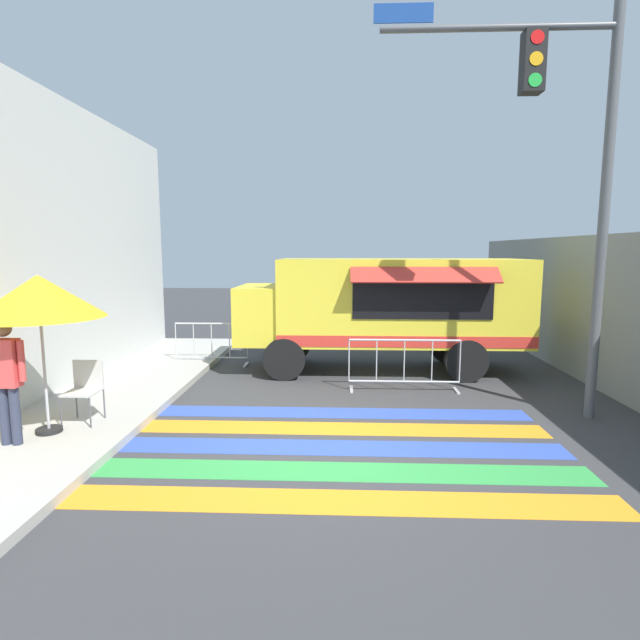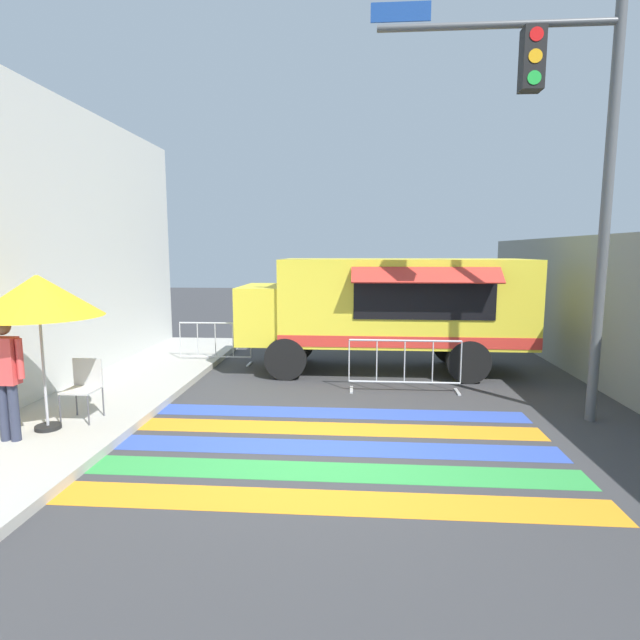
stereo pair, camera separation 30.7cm
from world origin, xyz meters
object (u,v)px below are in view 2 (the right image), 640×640
at_px(traffic_signal_pole, 566,142).
at_px(vendor_person, 6,372).
at_px(folding_chair, 84,383).
at_px(barricade_front, 405,366).
at_px(barricade_side, 215,344).
at_px(food_truck, 381,304).
at_px(patio_umbrella, 38,296).

xyz_separation_m(traffic_signal_pole, vendor_person, (-7.91, -1.84, -3.27)).
distance_m(folding_chair, vendor_person, 1.19).
distance_m(traffic_signal_pole, barricade_front, 4.68).
height_order(traffic_signal_pole, barricade_side, traffic_signal_pole).
bearing_deg(folding_chair, barricade_side, 62.11).
distance_m(food_truck, vendor_person, 7.30).
bearing_deg(patio_umbrella, folding_chair, 60.36).
relative_size(food_truck, folding_chair, 6.87).
distance_m(patio_umbrella, folding_chair, 1.53).
distance_m(patio_umbrella, barricade_side, 5.27).
distance_m(food_truck, barricade_front, 2.01).
distance_m(vendor_person, barricade_front, 6.62).
bearing_deg(barricade_side, traffic_signal_pole, -28.21).
bearing_deg(food_truck, vendor_person, -136.81).
height_order(food_truck, barricade_side, food_truck).
xyz_separation_m(food_truck, barricade_front, (0.38, -1.68, -1.02)).
xyz_separation_m(folding_chair, barricade_side, (0.82, 4.38, -0.19)).
bearing_deg(barricade_side, barricade_front, -25.28).
xyz_separation_m(patio_umbrella, vendor_person, (-0.24, -0.46, -0.99)).
bearing_deg(patio_umbrella, traffic_signal_pole, 10.23).
bearing_deg(traffic_signal_pole, barricade_side, 151.79).
bearing_deg(traffic_signal_pole, food_truck, 129.48).
bearing_deg(barricade_front, folding_chair, -155.74).
bearing_deg(traffic_signal_pole, vendor_person, -166.88).
distance_m(food_truck, barricade_side, 4.11).
bearing_deg(folding_chair, barricade_front, 6.99).
bearing_deg(food_truck, patio_umbrella, -138.25).
xyz_separation_m(traffic_signal_pole, folding_chair, (-7.37, -0.86, -3.68)).
height_order(barricade_front, barricade_side, same).
bearing_deg(traffic_signal_pole, folding_chair, -173.31).
relative_size(food_truck, traffic_signal_pole, 0.98).
bearing_deg(barricade_front, vendor_person, -149.88).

